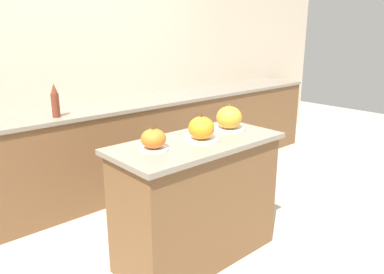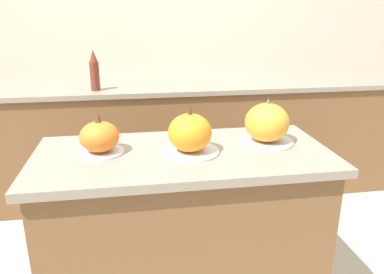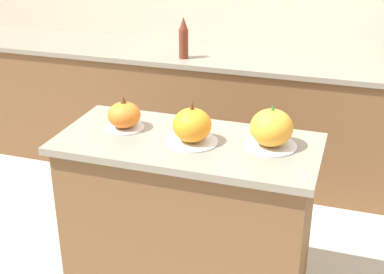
% 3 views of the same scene
% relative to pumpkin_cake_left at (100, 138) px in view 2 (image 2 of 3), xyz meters
% --- Properties ---
extents(wall_back, '(8.00, 0.06, 2.50)m').
position_rel_pumpkin_cake_left_xyz_m(wall_back, '(0.33, 1.69, 0.29)').
color(wall_back, beige).
rests_on(wall_back, ground_plane).
extents(kitchen_island, '(1.22, 0.57, 0.89)m').
position_rel_pumpkin_cake_left_xyz_m(kitchen_island, '(0.33, -0.04, -0.51)').
color(kitchen_island, brown).
rests_on(kitchen_island, ground_plane).
extents(back_counter, '(6.00, 0.60, 0.91)m').
position_rel_pumpkin_cake_left_xyz_m(back_counter, '(0.33, 1.36, -0.50)').
color(back_counter, brown).
rests_on(back_counter, ground_plane).
extents(pumpkin_cake_left, '(0.19, 0.19, 0.17)m').
position_rel_pumpkin_cake_left_xyz_m(pumpkin_cake_left, '(0.00, 0.00, 0.00)').
color(pumpkin_cake_left, silver).
rests_on(pumpkin_cake_left, kitchen_island).
extents(pumpkin_cake_center, '(0.24, 0.24, 0.20)m').
position_rel_pumpkin_cake_left_xyz_m(pumpkin_cake_center, '(0.36, -0.05, 0.01)').
color(pumpkin_cake_center, silver).
rests_on(pumpkin_cake_center, kitchen_island).
extents(pumpkin_cake_right, '(0.24, 0.24, 0.20)m').
position_rel_pumpkin_cake_left_xyz_m(pumpkin_cake_right, '(0.71, 0.02, 0.02)').
color(pumpkin_cake_right, silver).
rests_on(pumpkin_cake_right, kitchen_island).
extents(bottle_tall, '(0.07, 0.07, 0.28)m').
position_rel_pumpkin_cake_left_xyz_m(bottle_tall, '(-0.11, 1.22, 0.09)').
color(bottle_tall, maroon).
rests_on(bottle_tall, back_counter).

